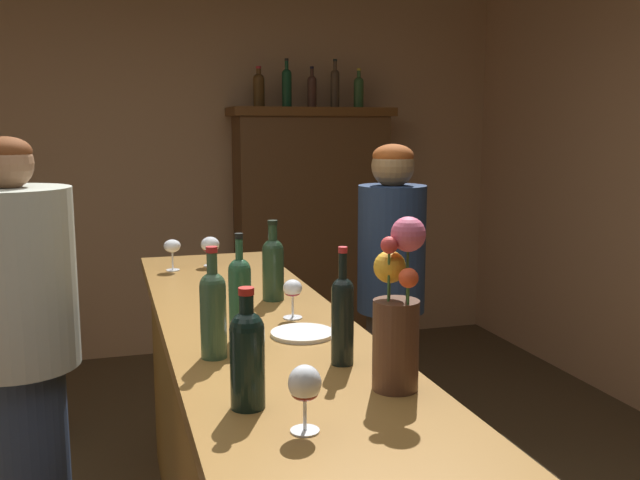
{
  "coord_description": "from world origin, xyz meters",
  "views": [
    {
      "loc": [
        -0.2,
        -1.94,
        1.63
      ],
      "look_at": [
        0.59,
        0.63,
        1.19
      ],
      "focal_mm": 39.55,
      "sensor_mm": 36.0,
      "label": 1
    }
  ],
  "objects_px": {
    "display_bottle_center": "(312,90)",
    "patron_redhead": "(16,290)",
    "display_cabinet": "(311,227)",
    "display_bottle_midleft": "(287,86)",
    "flower_arrangement": "(397,316)",
    "display_bottle_left": "(259,88)",
    "wine_bottle_malbec": "(240,296)",
    "display_bottle_right": "(359,91)",
    "cheese_plate": "(303,333)",
    "wine_glass_front": "(293,291)",
    "wine_bottle_chardonnay": "(213,310)",
    "display_bottle_midright": "(335,86)",
    "wine_glass_spare": "(305,387)",
    "bar_counter": "(257,459)",
    "wine_bottle_merlot": "(273,265)",
    "wine_bottle_pinot": "(342,315)",
    "patron_near_entrance": "(20,357)",
    "wine_glass_mid": "(210,246)",
    "wine_glass_rear": "(172,247)",
    "wine_bottle_syrah": "(247,354)",
    "bartender": "(391,293)"
  },
  "relations": [
    {
      "from": "cheese_plate",
      "to": "display_bottle_left",
      "type": "bearing_deg",
      "value": 80.36
    },
    {
      "from": "wine_bottle_malbec",
      "to": "display_bottle_midleft",
      "type": "distance_m",
      "value": 3.07
    },
    {
      "from": "bar_counter",
      "to": "display_bottle_center",
      "type": "xyz_separation_m",
      "value": [
        0.96,
        2.6,
        1.38
      ]
    },
    {
      "from": "patron_redhead",
      "to": "wine_bottle_malbec",
      "type": "bearing_deg",
      "value": 8.69
    },
    {
      "from": "patron_near_entrance",
      "to": "patron_redhead",
      "type": "distance_m",
      "value": 1.15
    },
    {
      "from": "display_cabinet",
      "to": "display_bottle_midleft",
      "type": "distance_m",
      "value": 1.01
    },
    {
      "from": "wine_glass_front",
      "to": "flower_arrangement",
      "type": "height_order",
      "value": "flower_arrangement"
    },
    {
      "from": "display_cabinet",
      "to": "bar_counter",
      "type": "bearing_deg",
      "value": -110.13
    },
    {
      "from": "wine_glass_mid",
      "to": "display_bottle_left",
      "type": "height_order",
      "value": "display_bottle_left"
    },
    {
      "from": "wine_bottle_merlot",
      "to": "patron_near_entrance",
      "type": "relative_size",
      "value": 0.18
    },
    {
      "from": "patron_redhead",
      "to": "patron_near_entrance",
      "type": "bearing_deg",
      "value": -10.79
    },
    {
      "from": "wine_glass_spare",
      "to": "display_bottle_midright",
      "type": "height_order",
      "value": "display_bottle_midright"
    },
    {
      "from": "wine_glass_mid",
      "to": "display_bottle_center",
      "type": "relative_size",
      "value": 0.48
    },
    {
      "from": "wine_glass_front",
      "to": "display_bottle_midright",
      "type": "height_order",
      "value": "display_bottle_midright"
    },
    {
      "from": "display_bottle_center",
      "to": "patron_redhead",
      "type": "height_order",
      "value": "display_bottle_center"
    },
    {
      "from": "wine_glass_mid",
      "to": "display_bottle_midleft",
      "type": "bearing_deg",
      "value": 64.7
    },
    {
      "from": "display_cabinet",
      "to": "display_bottle_midleft",
      "type": "relative_size",
      "value": 5.32
    },
    {
      "from": "wine_glass_spare",
      "to": "display_bottle_midright",
      "type": "xyz_separation_m",
      "value": [
        1.21,
        3.5,
        0.81
      ]
    },
    {
      "from": "wine_glass_front",
      "to": "display_bottle_midright",
      "type": "relative_size",
      "value": 0.39
    },
    {
      "from": "wine_bottle_malbec",
      "to": "wine_glass_spare",
      "type": "xyz_separation_m",
      "value": [
        0.01,
        -0.65,
        -0.04
      ]
    },
    {
      "from": "flower_arrangement",
      "to": "patron_near_entrance",
      "type": "xyz_separation_m",
      "value": [
        -0.95,
        0.96,
        -0.32
      ]
    },
    {
      "from": "display_bottle_midright",
      "to": "wine_glass_spare",
      "type": "bearing_deg",
      "value": -109.08
    },
    {
      "from": "wine_glass_spare",
      "to": "flower_arrangement",
      "type": "distance_m",
      "value": 0.34
    },
    {
      "from": "wine_bottle_syrah",
      "to": "wine_bottle_chardonnay",
      "type": "distance_m",
      "value": 0.37
    },
    {
      "from": "flower_arrangement",
      "to": "cheese_plate",
      "type": "xyz_separation_m",
      "value": [
        -0.1,
        0.49,
        -0.17
      ]
    },
    {
      "from": "wine_bottle_chardonnay",
      "to": "display_bottle_midleft",
      "type": "xyz_separation_m",
      "value": [
        0.97,
        2.96,
        0.77
      ]
    },
    {
      "from": "wine_glass_front",
      "to": "wine_glass_spare",
      "type": "distance_m",
      "value": 0.88
    },
    {
      "from": "wine_bottle_malbec",
      "to": "display_bottle_right",
      "type": "height_order",
      "value": "display_bottle_right"
    },
    {
      "from": "display_bottle_midleft",
      "to": "bartender",
      "type": "xyz_separation_m",
      "value": [
        0.01,
        -1.88,
        -1.04
      ]
    },
    {
      "from": "wine_glass_front",
      "to": "patron_near_entrance",
      "type": "xyz_separation_m",
      "value": [
        -0.88,
        0.27,
        -0.23
      ]
    },
    {
      "from": "wine_glass_rear",
      "to": "patron_near_entrance",
      "type": "relative_size",
      "value": 0.09
    },
    {
      "from": "cheese_plate",
      "to": "display_bottle_left",
      "type": "height_order",
      "value": "display_bottle_left"
    },
    {
      "from": "wine_bottle_malbec",
      "to": "cheese_plate",
      "type": "distance_m",
      "value": 0.23
    },
    {
      "from": "display_bottle_left",
      "to": "display_bottle_center",
      "type": "bearing_deg",
      "value": -0.0
    },
    {
      "from": "wine_bottle_chardonnay",
      "to": "cheese_plate",
      "type": "bearing_deg",
      "value": 24.18
    },
    {
      "from": "wine_bottle_malbec",
      "to": "flower_arrangement",
      "type": "bearing_deg",
      "value": -58.88
    },
    {
      "from": "patron_redhead",
      "to": "flower_arrangement",
      "type": "bearing_deg",
      "value": 9.83
    },
    {
      "from": "bar_counter",
      "to": "wine_bottle_merlot",
      "type": "relative_size",
      "value": 8.37
    },
    {
      "from": "display_bottle_right",
      "to": "bartender",
      "type": "distance_m",
      "value": 2.2
    },
    {
      "from": "wine_glass_mid",
      "to": "wine_glass_rear",
      "type": "height_order",
      "value": "wine_glass_rear"
    },
    {
      "from": "wine_bottle_pinot",
      "to": "wine_glass_front",
      "type": "distance_m",
      "value": 0.48
    },
    {
      "from": "display_cabinet",
      "to": "patron_redhead",
      "type": "height_order",
      "value": "display_cabinet"
    },
    {
      "from": "patron_redhead",
      "to": "wine_glass_front",
      "type": "bearing_deg",
      "value": 18.0
    },
    {
      "from": "wine_bottle_syrah",
      "to": "wine_bottle_malbec",
      "type": "bearing_deg",
      "value": 81.3
    },
    {
      "from": "display_cabinet",
      "to": "display_bottle_midleft",
      "type": "xyz_separation_m",
      "value": [
        -0.17,
        0.0,
        0.99
      ]
    },
    {
      "from": "wine_bottle_malbec",
      "to": "display_bottle_right",
      "type": "distance_m",
      "value": 3.26
    },
    {
      "from": "bartender",
      "to": "display_bottle_midleft",
      "type": "bearing_deg",
      "value": -82.3
    },
    {
      "from": "bartender",
      "to": "patron_redhead",
      "type": "bearing_deg",
      "value": -14.0
    },
    {
      "from": "bar_counter",
      "to": "patron_near_entrance",
      "type": "height_order",
      "value": "patron_near_entrance"
    },
    {
      "from": "display_bottle_left",
      "to": "bar_counter",
      "type": "bearing_deg",
      "value": -102.61
    }
  ]
}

